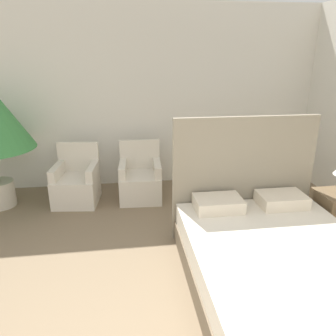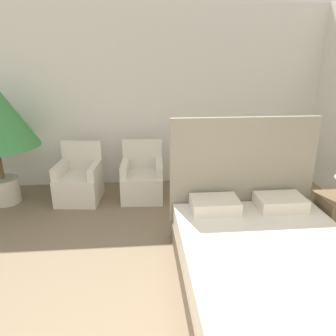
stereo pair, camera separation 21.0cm
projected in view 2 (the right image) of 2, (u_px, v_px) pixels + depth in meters
name	position (u px, v px, depth m)	size (l,w,h in m)	color
wall_back	(147.00, 98.00, 5.34)	(10.00, 0.06, 2.90)	silver
bed	(270.00, 262.00, 3.07)	(1.71, 2.22, 1.47)	brown
armchair_near_window_left	(79.00, 183.00, 4.97)	(0.69, 0.70, 0.87)	beige
armchair_near_window_right	(142.00, 181.00, 5.05)	(0.65, 0.66, 0.87)	beige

